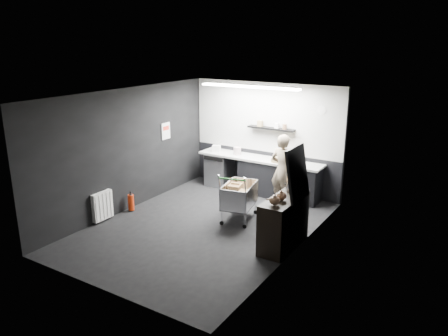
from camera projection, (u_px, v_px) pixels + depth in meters
The scene contains 22 objects.
floor at pixel (204, 226), 8.94m from camera, with size 5.50×5.50×0.00m, color black.
ceiling at pixel (202, 94), 8.17m from camera, with size 5.50×5.50×0.00m, color silver.
wall_back at pixel (266, 137), 10.80m from camera, with size 5.50×5.50×0.00m, color black.
wall_front at pixel (95, 208), 6.32m from camera, with size 5.50×5.50×0.00m, color black.
wall_left at pixel (128, 150), 9.57m from camera, with size 5.50×5.50×0.00m, color black.
wall_right at pixel (298, 180), 7.55m from camera, with size 5.50×5.50×0.00m, color black.
kitchen_wall_panel at pixel (266, 117), 10.64m from camera, with size 3.95×0.02×1.70m, color silver.
dado_panel at pixel (264, 170), 11.02m from camera, with size 3.95×0.02×1.00m, color black.
floating_shelf at pixel (271, 128), 10.51m from camera, with size 1.20×0.22×0.04m, color black.
wall_clock at pixel (322, 110), 9.83m from camera, with size 0.20×0.20×0.03m, color white.
poster at pixel (166, 131), 10.56m from camera, with size 0.02×0.30×0.40m, color white.
poster_red_band at pixel (166, 128), 10.54m from camera, with size 0.01×0.22×0.10m, color red.
radiator at pixel (102, 206), 9.09m from camera, with size 0.10×0.50×0.60m, color white.
ceiling_strip at pixel (249, 87), 9.69m from camera, with size 2.40×0.20×0.04m, color white.
prep_counter at pixel (264, 176), 10.71m from camera, with size 3.20×0.61×0.90m.
person at pixel (283, 170), 9.88m from camera, with size 0.61×0.40×1.67m, color #BFB298.
shopping_cart at pixel (239, 197), 9.17m from camera, with size 0.77×1.08×1.06m.
sideboard at pixel (285, 215), 7.96m from camera, with size 0.54×1.27×1.90m.
fire_extinguisher at pixel (131, 202), 9.69m from camera, with size 0.13×0.13×0.44m.
cardboard_box at pixel (284, 160), 10.25m from camera, with size 0.51×0.39×0.10m, color olive.
pink_tub at pixel (237, 151), 10.94m from camera, with size 0.19×0.19×0.19m, color beige.
white_container at pixel (216, 149), 11.21m from camera, with size 0.19×0.15×0.17m, color white.
Camera 1 is at (4.70, -6.77, 3.70)m, focal length 35.00 mm.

